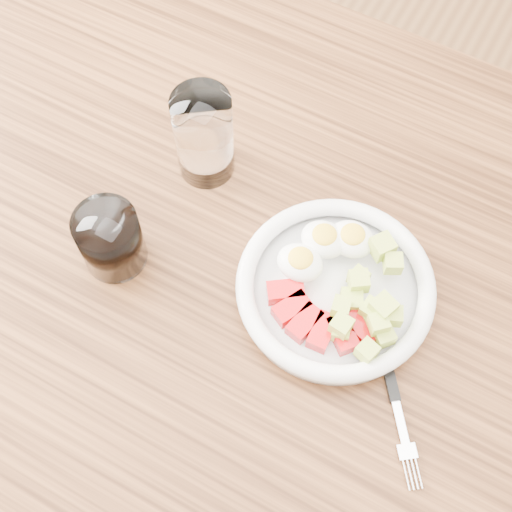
{
  "coord_description": "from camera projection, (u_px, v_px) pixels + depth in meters",
  "views": [
    {
      "loc": [
        0.17,
        -0.32,
        1.55
      ],
      "look_at": [
        -0.01,
        0.01,
        0.8
      ],
      "focal_mm": 50.0,
      "sensor_mm": 36.0,
      "label": 1
    }
  ],
  "objects": [
    {
      "name": "dining_table",
      "position": [
        259.0,
        309.0,
        0.95
      ],
      "size": [
        1.5,
        0.9,
        0.77
      ],
      "color": "brown",
      "rests_on": "ground"
    },
    {
      "name": "ground",
      "position": [
        258.0,
        426.0,
        1.55
      ],
      "size": [
        4.0,
        4.0,
        0.0
      ],
      "primitive_type": "plane",
      "color": "brown",
      "rests_on": "ground"
    },
    {
      "name": "water_glass",
      "position": [
        204.0,
        136.0,
        0.87
      ],
      "size": [
        0.07,
        0.07,
        0.13
      ],
      "primitive_type": "cylinder",
      "color": "white",
      "rests_on": "dining_table"
    },
    {
      "name": "coffee_glass",
      "position": [
        111.0,
        240.0,
        0.83
      ],
      "size": [
        0.08,
        0.08,
        0.09
      ],
      "color": "white",
      "rests_on": "dining_table"
    },
    {
      "name": "fork",
      "position": [
        392.0,
        385.0,
        0.79
      ],
      "size": [
        0.12,
        0.15,
        0.01
      ],
      "color": "black",
      "rests_on": "dining_table"
    },
    {
      "name": "bowl",
      "position": [
        335.0,
        286.0,
        0.83
      ],
      "size": [
        0.23,
        0.23,
        0.06
      ],
      "color": "white",
      "rests_on": "dining_table"
    }
  ]
}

